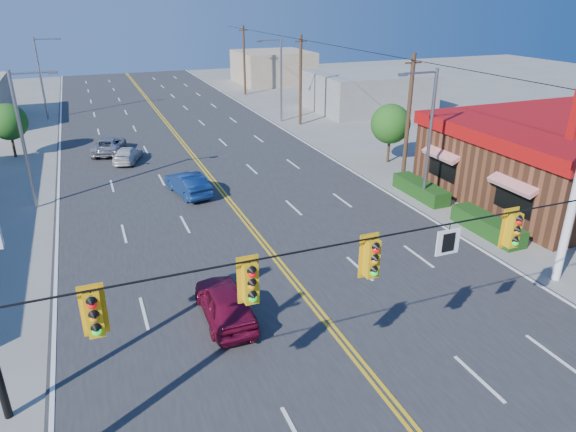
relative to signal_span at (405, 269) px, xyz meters
name	(u,v)px	position (x,y,z in m)	size (l,w,h in m)	color
ground	(394,407)	(0.12, 0.00, -4.89)	(160.00, 160.00, 0.00)	gray
road	(223,193)	(0.12, 20.00, -4.86)	(20.00, 120.00, 0.06)	#2D2D30
signal_span	(405,269)	(0.00, 0.00, 0.00)	(24.32, 0.34, 9.00)	#47301E
kfc	(565,158)	(20.02, 12.00, -2.51)	(16.30, 12.40, 4.70)	brown
streetlight_se	(428,130)	(10.91, 14.00, -0.37)	(2.55, 0.25, 8.00)	gray
streetlight_ne	(279,76)	(10.91, 38.00, -0.37)	(2.55, 0.25, 8.00)	gray
streetlight_sw	(25,133)	(-10.67, 22.00, -0.37)	(2.55, 0.25, 8.00)	gray
streetlight_nw	(42,74)	(-10.67, 48.00, -0.37)	(2.55, 0.25, 8.00)	gray
utility_pole_near	(408,120)	(12.32, 18.00, -0.69)	(0.28, 0.28, 8.40)	#47301E
utility_pole_mid	(300,81)	(12.32, 36.00, -0.69)	(0.28, 0.28, 8.40)	#47301E
utility_pole_far	(244,61)	(12.32, 54.00, -0.69)	(0.28, 0.28, 8.40)	#47301E
tree_kfc_rear	(391,124)	(13.62, 22.00, -1.95)	(2.94, 2.94, 4.41)	#47301E
tree_west	(8,122)	(-12.88, 34.00, -2.09)	(2.80, 2.80, 4.20)	#47301E
bld_east_mid	(368,91)	(22.12, 40.00, -2.89)	(12.00, 10.00, 4.00)	gray
bld_east_far	(273,67)	(19.12, 62.00, -2.69)	(10.00, 10.00, 4.40)	tan
car_magenta	(225,304)	(-3.45, 6.44, -4.15)	(1.73, 4.30, 1.47)	maroon
car_blue	(188,185)	(-1.97, 20.58, -4.17)	(1.52, 4.35, 1.43)	navy
car_white	(128,155)	(-4.79, 29.27, -4.32)	(1.58, 3.88, 1.13)	#BDBDBD
car_silver	(109,146)	(-5.93, 32.27, -4.24)	(2.14, 4.64, 1.29)	#A7A7AC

